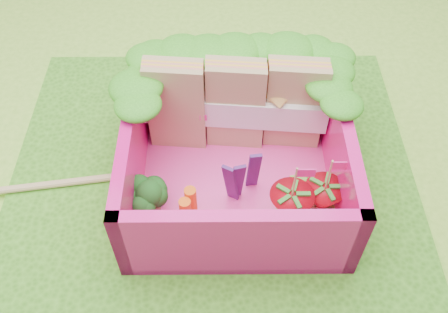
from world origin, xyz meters
name	(u,v)px	position (x,y,z in m)	size (l,w,h in m)	color
ground	(213,190)	(0.00, 0.00, 0.00)	(14.00, 14.00, 0.00)	#81C838
placemat	(213,189)	(0.00, 0.00, 0.01)	(2.60, 2.60, 0.03)	#408B1F
bento_floor	(235,179)	(0.15, 0.05, 0.06)	(1.30, 1.30, 0.05)	#FF41A7
bento_box	(236,154)	(0.15, 0.05, 0.31)	(1.30, 1.30, 0.55)	#F71485
lettuce_ruffle	(235,61)	(0.15, 0.51, 0.64)	(1.43, 0.76, 0.11)	#32921A
sandwich_stack	(236,105)	(0.15, 0.38, 0.39)	(1.17, 0.27, 0.64)	tan
broccoli	(148,197)	(-0.36, -0.22, 0.25)	(0.32, 0.32, 0.24)	#659246
carrot_sticks	(189,208)	(-0.13, -0.27, 0.20)	(0.10, 0.13, 0.25)	orange
purple_wedges	(241,178)	(0.17, -0.11, 0.27)	(0.21, 0.13, 0.38)	#4D1B60
strawberry_left	(290,207)	(0.45, -0.27, 0.21)	(0.25, 0.25, 0.49)	#B60B25
strawberry_right	(323,199)	(0.65, -0.21, 0.20)	(0.23, 0.23, 0.47)	#B60B25
snap_peas	(303,201)	(0.55, -0.16, 0.11)	(0.61, 0.46, 0.05)	#6CB338
chopsticks	(73,182)	(-0.89, 0.04, 0.05)	(2.08, 0.35, 0.04)	#E7BC7F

